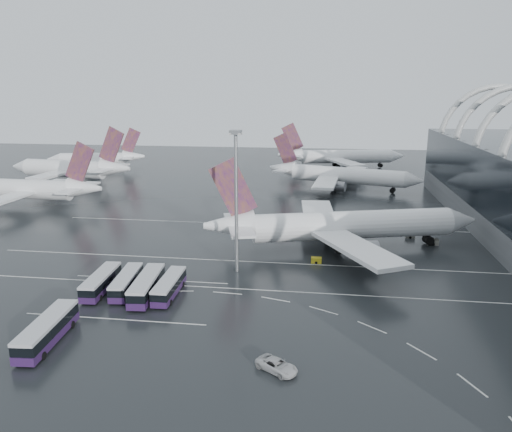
# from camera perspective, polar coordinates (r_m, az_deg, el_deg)

# --- Properties ---
(ground) EXTENTS (420.00, 420.00, 0.00)m
(ground) POSITION_cam_1_polar(r_m,az_deg,el_deg) (87.16, 3.27, -8.08)
(ground) COLOR black
(ground) RESTS_ON ground
(lane_marking_near) EXTENTS (120.00, 0.25, 0.01)m
(lane_marking_near) POSITION_cam_1_polar(r_m,az_deg,el_deg) (85.32, 3.16, -8.58)
(lane_marking_near) COLOR silver
(lane_marking_near) RESTS_ON ground
(lane_marking_mid) EXTENTS (120.00, 0.25, 0.01)m
(lane_marking_mid) POSITION_cam_1_polar(r_m,az_deg,el_deg) (98.33, 3.87, -5.43)
(lane_marking_mid) COLOR silver
(lane_marking_mid) RESTS_ON ground
(lane_marking_far) EXTENTS (120.00, 0.25, 0.01)m
(lane_marking_far) POSITION_cam_1_polar(r_m,az_deg,el_deg) (125.00, 4.82, -1.13)
(lane_marking_far) COLOR silver
(lane_marking_far) RESTS_ON ground
(bus_bay_line_south) EXTENTS (28.00, 0.25, 0.01)m
(bus_bay_line_south) POSITION_cam_1_polar(r_m,az_deg,el_deg) (78.50, -15.88, -11.26)
(bus_bay_line_south) COLOR silver
(bus_bay_line_south) RESTS_ON ground
(bus_bay_line_north) EXTENTS (28.00, 0.25, 0.01)m
(bus_bay_line_north) POSITION_cam_1_polar(r_m,az_deg,el_deg) (92.07, -11.90, -7.12)
(bus_bay_line_north) COLOR silver
(bus_bay_line_north) RESTS_ON ground
(airliner_main) EXTENTS (58.45, 50.59, 20.13)m
(airliner_main) POSITION_cam_1_polar(r_m,az_deg,el_deg) (106.75, 9.51, -1.17)
(airliner_main) COLOR white
(airliner_main) RESTS_ON ground
(airliner_gate_b) EXTENTS (52.37, 46.48, 18.54)m
(airliner_gate_b) POSITION_cam_1_polar(r_m,az_deg,el_deg) (172.54, 9.51, 4.59)
(airliner_gate_b) COLOR white
(airliner_gate_b) RESTS_ON ground
(airliner_gate_c) EXTENTS (54.56, 49.52, 19.56)m
(airliner_gate_c) POSITION_cam_1_polar(r_m,az_deg,el_deg) (218.49, 9.48, 6.68)
(airliner_gate_c) COLOR white
(airliner_gate_c) RESTS_ON ground
(jet_remote_west) EXTENTS (43.90, 35.33, 19.17)m
(jet_remote_west) POSITION_cam_1_polar(r_m,az_deg,el_deg) (158.27, -24.05, 2.79)
(jet_remote_west) COLOR white
(jet_remote_west) RESTS_ON ground
(jet_remote_mid) EXTENTS (48.08, 38.81, 20.91)m
(jet_remote_mid) POSITION_cam_1_polar(r_m,az_deg,el_deg) (190.70, -20.30, 5.05)
(jet_remote_mid) COLOR white
(jet_remote_mid) RESTS_ON ground
(jet_remote_far) EXTENTS (40.29, 32.64, 17.61)m
(jet_remote_far) POSITION_cam_1_polar(r_m,az_deg,el_deg) (221.85, -17.58, 6.23)
(jet_remote_far) COLOR white
(jet_remote_far) RESTS_ON ground
(bus_row_near_a) EXTENTS (3.61, 12.60, 3.06)m
(bus_row_near_a) POSITION_cam_1_polar(r_m,az_deg,el_deg) (88.65, -17.29, -7.17)
(bus_row_near_a) COLOR #2B1441
(bus_row_near_a) RESTS_ON ground
(bus_row_near_b) EXTENTS (4.06, 12.36, 2.99)m
(bus_row_near_b) POSITION_cam_1_polar(r_m,az_deg,el_deg) (87.41, -14.58, -7.31)
(bus_row_near_b) COLOR #2B1441
(bus_row_near_b) RESTS_ON ground
(bus_row_near_c) EXTENTS (4.22, 13.64, 3.30)m
(bus_row_near_c) POSITION_cam_1_polar(r_m,az_deg,el_deg) (84.72, -12.38, -7.76)
(bus_row_near_c) COLOR #2B1441
(bus_row_near_c) RESTS_ON ground
(bus_row_near_d) EXTENTS (3.09, 12.10, 2.96)m
(bus_row_near_d) POSITION_cam_1_polar(r_m,az_deg,el_deg) (84.29, -9.90, -7.88)
(bus_row_near_d) COLOR #2B1441
(bus_row_near_d) RESTS_ON ground
(bus_row_far_a) EXTENTS (4.04, 13.68, 3.32)m
(bus_row_far_a) POSITION_cam_1_polar(r_m,az_deg,el_deg) (74.03, -22.75, -11.93)
(bus_row_far_a) COLOR #2B1441
(bus_row_far_a) RESTS_ON ground
(van_curve_a) EXTENTS (5.90, 5.08, 1.51)m
(van_curve_a) POSITION_cam_1_polar(r_m,az_deg,el_deg) (62.94, 2.39, -16.69)
(van_curve_a) COLOR silver
(van_curve_a) RESTS_ON ground
(floodlight_mast) EXTENTS (2.01, 2.01, 26.20)m
(floodlight_mast) POSITION_cam_1_polar(r_m,az_deg,el_deg) (89.75, -2.29, 3.59)
(floodlight_mast) COLOR gray
(floodlight_mast) RESTS_ON ground
(gse_cart_belly_b) EXTENTS (2.03, 1.20, 1.11)m
(gse_cart_belly_b) POSITION_cam_1_polar(r_m,az_deg,el_deg) (119.86, 17.20, -2.14)
(gse_cart_belly_b) COLOR slate
(gse_cart_belly_b) RESTS_ON ground
(gse_cart_belly_c) EXTENTS (2.04, 1.21, 1.11)m
(gse_cart_belly_c) POSITION_cam_1_polar(r_m,az_deg,el_deg) (98.97, 6.91, -5.03)
(gse_cart_belly_c) COLOR #B09F17
(gse_cart_belly_c) RESTS_ON ground
(gse_cart_belly_d) EXTENTS (2.32, 1.37, 1.27)m
(gse_cart_belly_d) POSITION_cam_1_polar(r_m,az_deg,el_deg) (116.25, 19.55, -2.79)
(gse_cart_belly_d) COLOR slate
(gse_cart_belly_d) RESTS_ON ground
(gse_cart_belly_e) EXTENTS (1.95, 1.15, 1.06)m
(gse_cart_belly_e) POSITION_cam_1_polar(r_m,az_deg,el_deg) (116.81, 10.91, -2.18)
(gse_cart_belly_e) COLOR #B09F17
(gse_cart_belly_e) RESTS_ON ground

